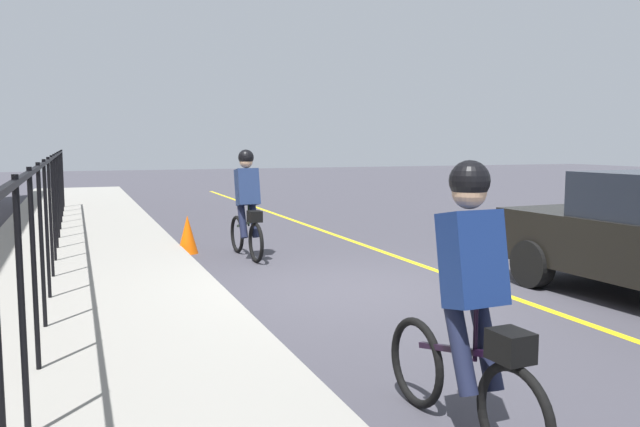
{
  "coord_description": "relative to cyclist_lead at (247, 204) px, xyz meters",
  "views": [
    {
      "loc": [
        -7.52,
        3.47,
        1.93
      ],
      "look_at": [
        0.35,
        0.45,
        1.0
      ],
      "focal_mm": 35.92,
      "sensor_mm": 36.0,
      "label": 1
    }
  ],
  "objects": [
    {
      "name": "cyclist_lead",
      "position": [
        0.0,
        0.0,
        0.0
      ],
      "size": [
        1.71,
        0.38,
        1.83
      ],
      "rotation": [
        0.0,
        0.0,
        0.06
      ],
      "color": "black",
      "rests_on": "ground"
    },
    {
      "name": "traffic_cone_near",
      "position": [
        0.83,
        0.86,
        -0.57
      ],
      "size": [
        0.36,
        0.36,
        0.67
      ],
      "primitive_type": "cone",
      "color": "#F55907",
      "rests_on": "ground"
    },
    {
      "name": "cyclist_follow",
      "position": [
        -6.97,
        0.35,
        0.0
      ],
      "size": [
        1.71,
        0.38,
        1.83
      ],
      "rotation": [
        0.0,
        0.0,
        0.06
      ],
      "color": "black",
      "rests_on": "ground"
    },
    {
      "name": "sidewalk",
      "position": [
        -2.83,
        2.59,
        -0.84
      ],
      "size": [
        40.0,
        3.2,
        0.15
      ],
      "primitive_type": "cube",
      "color": "gray",
      "rests_on": "ground"
    },
    {
      "name": "lane_line_centre",
      "position": [
        -2.83,
        -2.41,
        -0.91
      ],
      "size": [
        36.0,
        0.12,
        0.01
      ],
      "primitive_type": "cube",
      "color": "yellow",
      "rests_on": "ground"
    },
    {
      "name": "ground_plane",
      "position": [
        -2.83,
        -0.81,
        -0.91
      ],
      "size": [
        80.0,
        80.0,
        0.0
      ],
      "primitive_type": "plane",
      "color": "#3E3D46"
    },
    {
      "name": "iron_fence",
      "position": [
        -1.83,
        2.99,
        0.36
      ],
      "size": [
        21.49,
        0.04,
        1.6
      ],
      "color": "black",
      "rests_on": "sidewalk"
    }
  ]
}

